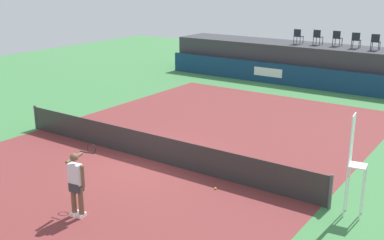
{
  "coord_description": "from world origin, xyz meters",
  "views": [
    {
      "loc": [
        9.77,
        -11.72,
        6.08
      ],
      "look_at": [
        0.27,
        2.0,
        1.0
      ],
      "focal_mm": 44.36,
      "sensor_mm": 36.0,
      "label": 1
    }
  ],
  "objects_px": {
    "spectator_chair_center": "(337,38)",
    "net_post_far": "(330,192)",
    "spectator_chair_far_right": "(376,41)",
    "tennis_player": "(77,182)",
    "spectator_chair_right": "(356,40)",
    "tennis_ball": "(215,188)",
    "spectator_chair_far_left": "(298,36)",
    "umpire_chair": "(354,159)",
    "net_post_near": "(36,117)",
    "spectator_chair_left": "(318,36)"
  },
  "relations": [
    {
      "from": "spectator_chair_far_left",
      "to": "spectator_chair_far_right",
      "type": "distance_m",
      "value": 4.41
    },
    {
      "from": "umpire_chair",
      "to": "net_post_far",
      "type": "relative_size",
      "value": 2.76
    },
    {
      "from": "spectator_chair_left",
      "to": "tennis_ball",
      "type": "height_order",
      "value": "spectator_chair_left"
    },
    {
      "from": "spectator_chair_left",
      "to": "tennis_ball",
      "type": "xyz_separation_m",
      "value": [
        3.07,
        -16.13,
        -2.66
      ]
    },
    {
      "from": "spectator_chair_far_left",
      "to": "net_post_near",
      "type": "distance_m",
      "value": 16.05
    },
    {
      "from": "umpire_chair",
      "to": "net_post_near",
      "type": "bearing_deg",
      "value": 179.94
    },
    {
      "from": "tennis_player",
      "to": "spectator_chair_far_left",
      "type": "bearing_deg",
      "value": 96.01
    },
    {
      "from": "spectator_chair_right",
      "to": "tennis_ball",
      "type": "height_order",
      "value": "spectator_chair_right"
    },
    {
      "from": "spectator_chair_far_right",
      "to": "tennis_player",
      "type": "bearing_deg",
      "value": -97.05
    },
    {
      "from": "spectator_chair_center",
      "to": "spectator_chair_right",
      "type": "relative_size",
      "value": 1.0
    },
    {
      "from": "spectator_chair_far_right",
      "to": "tennis_player",
      "type": "relative_size",
      "value": 0.5
    },
    {
      "from": "net_post_near",
      "to": "tennis_ball",
      "type": "relative_size",
      "value": 14.71
    },
    {
      "from": "umpire_chair",
      "to": "net_post_far",
      "type": "height_order",
      "value": "umpire_chair"
    },
    {
      "from": "spectator_chair_far_right",
      "to": "tennis_ball",
      "type": "bearing_deg",
      "value": -90.93
    },
    {
      "from": "umpire_chair",
      "to": "net_post_near",
      "type": "distance_m",
      "value": 12.97
    },
    {
      "from": "spectator_chair_right",
      "to": "tennis_player",
      "type": "distance_m",
      "value": 19.54
    },
    {
      "from": "spectator_chair_right",
      "to": "net_post_far",
      "type": "distance_m",
      "value": 15.93
    },
    {
      "from": "net_post_near",
      "to": "spectator_chair_right",
      "type": "bearing_deg",
      "value": 61.19
    },
    {
      "from": "tennis_ball",
      "to": "umpire_chair",
      "type": "bearing_deg",
      "value": 11.1
    },
    {
      "from": "spectator_chair_center",
      "to": "tennis_player",
      "type": "height_order",
      "value": "spectator_chair_center"
    },
    {
      "from": "tennis_ball",
      "to": "tennis_player",
      "type": "bearing_deg",
      "value": -121.97
    },
    {
      "from": "umpire_chair",
      "to": "tennis_player",
      "type": "xyz_separation_m",
      "value": [
        -5.84,
        -4.14,
        -0.63
      ]
    },
    {
      "from": "spectator_chair_far_left",
      "to": "umpire_chair",
      "type": "xyz_separation_m",
      "value": [
        7.87,
        -15.09,
        -1.11
      ]
    },
    {
      "from": "spectator_chair_left",
      "to": "spectator_chair_right",
      "type": "distance_m",
      "value": 2.26
    },
    {
      "from": "net_post_far",
      "to": "tennis_player",
      "type": "distance_m",
      "value": 6.76
    },
    {
      "from": "spectator_chair_far_right",
      "to": "spectator_chair_right",
      "type": "bearing_deg",
      "value": 174.28
    },
    {
      "from": "spectator_chair_center",
      "to": "spectator_chair_far_right",
      "type": "distance_m",
      "value": 2.25
    },
    {
      "from": "spectator_chair_left",
      "to": "umpire_chair",
      "type": "distance_m",
      "value": 16.87
    },
    {
      "from": "spectator_chair_right",
      "to": "umpire_chair",
      "type": "height_order",
      "value": "spectator_chair_right"
    },
    {
      "from": "spectator_chair_right",
      "to": "umpire_chair",
      "type": "distance_m",
      "value": 15.98
    },
    {
      "from": "spectator_chair_left",
      "to": "tennis_ball",
      "type": "bearing_deg",
      "value": -79.21
    },
    {
      "from": "spectator_chair_center",
      "to": "net_post_far",
      "type": "height_order",
      "value": "spectator_chair_center"
    },
    {
      "from": "net_post_near",
      "to": "tennis_player",
      "type": "height_order",
      "value": "tennis_player"
    },
    {
      "from": "spectator_chair_right",
      "to": "spectator_chair_left",
      "type": "bearing_deg",
      "value": 176.79
    },
    {
      "from": "spectator_chair_far_right",
      "to": "tennis_player",
      "type": "xyz_separation_m",
      "value": [
        -2.39,
        -19.31,
        -1.73
      ]
    },
    {
      "from": "tennis_ball",
      "to": "spectator_chair_far_left",
      "type": "bearing_deg",
      "value": 104.71
    },
    {
      "from": "spectator_chair_right",
      "to": "spectator_chair_far_left",
      "type": "bearing_deg",
      "value": -176.66
    },
    {
      "from": "spectator_chair_far_left",
      "to": "tennis_ball",
      "type": "distance_m",
      "value": 16.56
    },
    {
      "from": "spectator_chair_center",
      "to": "tennis_ball",
      "type": "xyz_separation_m",
      "value": [
        1.96,
        -16.27,
        -2.66
      ]
    },
    {
      "from": "spectator_chair_left",
      "to": "spectator_chair_center",
      "type": "bearing_deg",
      "value": 6.69
    },
    {
      "from": "spectator_chair_center",
      "to": "spectator_chair_left",
      "type": "bearing_deg",
      "value": -173.31
    },
    {
      "from": "spectator_chair_left",
      "to": "spectator_chair_far_left",
      "type": "bearing_deg",
      "value": -163.42
    },
    {
      "from": "spectator_chair_far_left",
      "to": "spectator_chair_center",
      "type": "distance_m",
      "value": 2.24
    },
    {
      "from": "net_post_near",
      "to": "tennis_player",
      "type": "bearing_deg",
      "value": -30.37
    },
    {
      "from": "spectator_chair_far_right",
      "to": "net_post_near",
      "type": "relative_size",
      "value": 0.89
    },
    {
      "from": "spectator_chair_left",
      "to": "umpire_chair",
      "type": "bearing_deg",
      "value": -66.22
    },
    {
      "from": "umpire_chair",
      "to": "net_post_near",
      "type": "xyz_separation_m",
      "value": [
        -12.93,
        0.01,
        -1.09
      ]
    },
    {
      "from": "spectator_chair_far_right",
      "to": "tennis_player",
      "type": "height_order",
      "value": "spectator_chair_far_right"
    },
    {
      "from": "spectator_chair_far_right",
      "to": "spectator_chair_left",
      "type": "bearing_deg",
      "value": 175.98
    },
    {
      "from": "spectator_chair_center",
      "to": "umpire_chair",
      "type": "distance_m",
      "value": 16.58
    }
  ]
}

